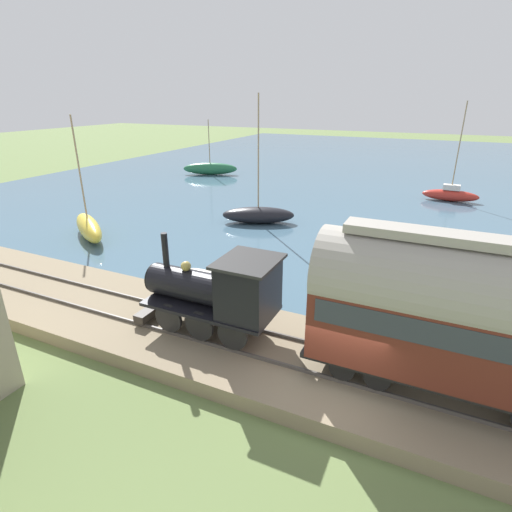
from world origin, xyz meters
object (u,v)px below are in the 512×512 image
at_px(rowboat_near_shore, 508,292).
at_px(sailboat_yellow, 89,227).
at_px(sailboat_black, 258,215).
at_px(passenger_coach, 463,313).
at_px(steam_locomotive, 220,290).
at_px(sailboat_red, 450,194).
at_px(sailboat_green, 210,169).
at_px(rowboat_mid_harbor, 208,275).

bearing_deg(rowboat_near_shore, sailboat_yellow, 127.87).
xyz_separation_m(sailboat_black, rowboat_near_shore, (-5.60, -14.98, -0.37)).
bearing_deg(rowboat_near_shore, sailboat_black, 102.73).
bearing_deg(sailboat_yellow, passenger_coach, -74.87).
bearing_deg(sailboat_black, passenger_coach, -162.46).
bearing_deg(sailboat_yellow, steam_locomotive, -83.51).
bearing_deg(sailboat_red, rowboat_near_shore, -171.41).
height_order(sailboat_black, sailboat_green, sailboat_black).
height_order(passenger_coach, sailboat_green, sailboat_green).
xyz_separation_m(sailboat_black, sailboat_green, (14.86, 12.96, 0.08)).
bearing_deg(sailboat_red, steam_locomotive, 165.80).
bearing_deg(steam_locomotive, sailboat_green, 31.78).
relative_size(sailboat_black, sailboat_green, 1.39).
distance_m(passenger_coach, rowboat_near_shore, 9.64).
height_order(steam_locomotive, rowboat_near_shore, steam_locomotive).
distance_m(sailboat_black, sailboat_yellow, 11.30).
height_order(sailboat_black, rowboat_near_shore, sailboat_black).
distance_m(steam_locomotive, sailboat_red, 28.29).
distance_m(steam_locomotive, sailboat_yellow, 15.38).
height_order(steam_locomotive, passenger_coach, passenger_coach).
bearing_deg(sailboat_red, rowboat_mid_harbor, 155.22).
distance_m(steam_locomotive, sailboat_green, 34.51).
bearing_deg(sailboat_red, sailboat_black, 136.68).
bearing_deg(sailboat_black, sailboat_red, -67.14).
bearing_deg(passenger_coach, steam_locomotive, 90.00).
distance_m(passenger_coach, sailboat_yellow, 22.21).
xyz_separation_m(steam_locomotive, sailboat_red, (27.32, -7.14, -1.71)).
height_order(sailboat_red, sailboat_yellow, sailboat_red).
distance_m(sailboat_yellow, rowboat_near_shore, 23.51).
bearing_deg(sailboat_green, sailboat_red, -117.20).
height_order(sailboat_red, rowboat_mid_harbor, sailboat_red).
xyz_separation_m(sailboat_black, rowboat_mid_harbor, (-9.69, -1.71, -0.41)).
bearing_deg(passenger_coach, rowboat_near_shore, -15.61).
bearing_deg(rowboat_near_shore, rowboat_mid_harbor, 140.32).
relative_size(passenger_coach, rowboat_near_shore, 2.93).
xyz_separation_m(sailboat_black, sailboat_red, (12.88, -12.34, -0.02)).
height_order(passenger_coach, sailboat_red, sailboat_red).
bearing_deg(steam_locomotive, sailboat_red, -14.65).
bearing_deg(rowboat_mid_harbor, sailboat_black, 20.84).
height_order(passenger_coach, rowboat_mid_harbor, passenger_coach).
xyz_separation_m(sailboat_green, rowboat_mid_harbor, (-24.55, -14.67, -0.49)).
relative_size(sailboat_green, rowboat_mid_harbor, 2.37).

